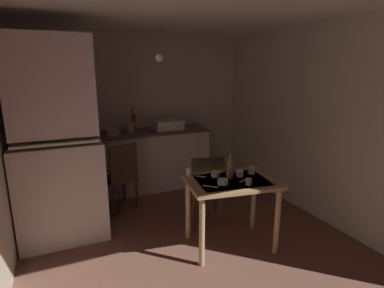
{
  "coord_description": "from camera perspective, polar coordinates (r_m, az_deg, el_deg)",
  "views": [
    {
      "loc": [
        -1.2,
        -2.96,
        1.86
      ],
      "look_at": [
        0.18,
        0.18,
        1.02
      ],
      "focal_mm": 28.66,
      "sensor_mm": 36.0,
      "label": 1
    }
  ],
  "objects": [
    {
      "name": "ground_plane",
      "position": [
        3.7,
        -1.45,
        -16.41
      ],
      "size": [
        4.79,
        4.79,
        0.0
      ],
      "primitive_type": "plane",
      "color": "brown"
    },
    {
      "name": "wall_back",
      "position": [
        5.09,
        -9.92,
        6.14
      ],
      "size": [
        3.54,
        0.1,
        2.4
      ],
      "primitive_type": "cube",
      "color": "beige",
      "rests_on": "ground"
    },
    {
      "name": "wall_right",
      "position": [
        4.25,
        21.19,
        3.91
      ],
      "size": [
        0.1,
        3.89,
        2.4
      ],
      "primitive_type": "cube",
      "color": "beige",
      "rests_on": "ground"
    },
    {
      "name": "ceiling_slab",
      "position": [
        3.25,
        -1.74,
        24.21
      ],
      "size": [
        3.54,
        3.89,
        0.1
      ],
      "primitive_type": "cube",
      "color": "white"
    },
    {
      "name": "hutch_cabinet",
      "position": [
        3.52,
        -23.77,
        -1.06
      ],
      "size": [
        0.9,
        0.49,
        2.2
      ],
      "color": "beige",
      "rests_on": "ground"
    },
    {
      "name": "counter_cabinet",
      "position": [
        4.93,
        -6.88,
        -2.74
      ],
      "size": [
        1.65,
        0.64,
        0.93
      ],
      "color": "beige",
      "rests_on": "ground"
    },
    {
      "name": "sink_basin",
      "position": [
        4.87,
        -4.53,
        3.65
      ],
      "size": [
        0.44,
        0.34,
        0.15
      ],
      "color": "white",
      "rests_on": "counter_cabinet"
    },
    {
      "name": "hand_pump",
      "position": [
        4.76,
        -10.81,
        4.31
      ],
      "size": [
        0.05,
        0.27,
        0.39
      ],
      "color": "maroon",
      "rests_on": "counter_cabinet"
    },
    {
      "name": "mixing_bowl_counter",
      "position": [
        4.62,
        -14.61,
        2.16
      ],
      "size": [
        0.21,
        0.21,
        0.07
      ],
      "primitive_type": "cylinder",
      "color": "beige",
      "rests_on": "counter_cabinet"
    },
    {
      "name": "stoneware_crock",
      "position": [
        4.77,
        -11.4,
        3.16
      ],
      "size": [
        0.13,
        0.13,
        0.15
      ],
      "primitive_type": "cylinder",
      "color": "beige",
      "rests_on": "counter_cabinet"
    },
    {
      "name": "dining_table",
      "position": [
        3.25,
        7.33,
        -8.71
      ],
      "size": [
        1.01,
        0.78,
        0.75
      ],
      "color": "tan",
      "rests_on": "ground"
    },
    {
      "name": "chair_far_side",
      "position": [
        3.75,
        2.5,
        -7.92
      ],
      "size": [
        0.49,
        0.49,
        0.87
      ],
      "color": "#39291E",
      "rests_on": "ground"
    },
    {
      "name": "chair_by_counter",
      "position": [
        4.19,
        -13.15,
        -5.77
      ],
      "size": [
        0.5,
        0.5,
        0.93
      ],
      "color": "#372821",
      "rests_on": "ground"
    },
    {
      "name": "serving_bowl_wide",
      "position": [
        3.28,
        4.45,
        -5.62
      ],
      "size": [
        0.1,
        0.1,
        0.05
      ],
      "primitive_type": "cylinder",
      "color": "#ADD1C1",
      "rests_on": "dining_table"
    },
    {
      "name": "soup_bowl_small",
      "position": [
        3.42,
        7.18,
        -4.82
      ],
      "size": [
        0.12,
        0.12,
        0.06
      ],
      "primitive_type": "cylinder",
      "color": "#9EB2C6",
      "rests_on": "dining_table"
    },
    {
      "name": "sauce_dish",
      "position": [
        3.08,
        5.75,
        -7.02
      ],
      "size": [
        0.11,
        0.11,
        0.05
      ],
      "primitive_type": "cylinder",
      "color": "white",
      "rests_on": "dining_table"
    },
    {
      "name": "teacup_cream",
      "position": [
        3.42,
        11.01,
        -4.75
      ],
      "size": [
        0.08,
        0.08,
        0.08
      ],
      "primitive_type": "cylinder",
      "color": "beige",
      "rests_on": "dining_table"
    },
    {
      "name": "teacup_mint",
      "position": [
        3.31,
        8.87,
        -5.49
      ],
      "size": [
        0.07,
        0.07,
        0.06
      ],
      "primitive_type": "cylinder",
      "color": "white",
      "rests_on": "dining_table"
    },
    {
      "name": "mug_tall",
      "position": [
        3.3,
        -0.57,
        -5.17
      ],
      "size": [
        0.06,
        0.06,
        0.08
      ],
      "primitive_type": "cylinder",
      "color": "white",
      "rests_on": "dining_table"
    },
    {
      "name": "mug_dark",
      "position": [
        3.09,
        10.5,
        -6.9
      ],
      "size": [
        0.06,
        0.06,
        0.07
      ],
      "primitive_type": "cylinder",
      "color": "tan",
      "rests_on": "dining_table"
    },
    {
      "name": "glass_bottle",
      "position": [
        3.22,
        7.06,
        -4.45
      ],
      "size": [
        0.07,
        0.07,
        0.27
      ],
      "color": "olive",
      "rests_on": "dining_table"
    },
    {
      "name": "table_knife",
      "position": [
        3.21,
        9.57,
        -6.67
      ],
      "size": [
        0.16,
        0.09,
        0.0
      ],
      "primitive_type": "cube",
      "rotation": [
        0.0,
        0.0,
        3.63
      ],
      "color": "silver",
      "rests_on": "dining_table"
    },
    {
      "name": "teaspoon_near_bowl",
      "position": [
        3.27,
        1.45,
        -6.06
      ],
      "size": [
        0.11,
        0.11,
        0.0
      ],
      "primitive_type": "cube",
      "rotation": [
        0.0,
        0.0,
        2.37
      ],
      "color": "beige",
      "rests_on": "dining_table"
    },
    {
      "name": "teaspoon_by_cup",
      "position": [
        3.01,
        3.44,
        -7.9
      ],
      "size": [
        0.13,
        0.12,
        0.0
      ],
      "primitive_type": "cube",
      "rotation": [
        0.0,
        0.0,
        2.38
      ],
      "color": "beige",
      "rests_on": "dining_table"
    },
    {
      "name": "pendant_bulb",
      "position": [
        3.18,
        -6.13,
        15.7
      ],
      "size": [
        0.08,
        0.08,
        0.08
      ],
      "primitive_type": "sphere",
      "color": "#F9EFCC"
    }
  ]
}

